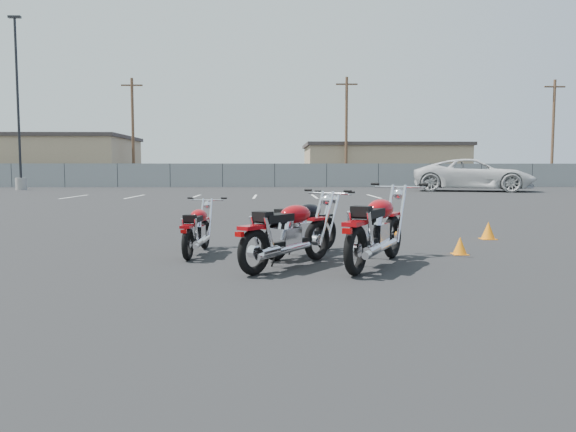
{
  "coord_description": "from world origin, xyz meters",
  "views": [
    {
      "loc": [
        -0.01,
        -8.17,
        1.39
      ],
      "look_at": [
        0.2,
        0.6,
        0.65
      ],
      "focal_mm": 35.0,
      "sensor_mm": 36.0,
      "label": 1
    }
  ],
  "objects_px": {
    "motorcycle_rear_red": "(288,233)",
    "motorcycle_front_red": "(197,230)",
    "motorcycle_second_black": "(303,227)",
    "white_van": "(474,166)",
    "motorcycle_third_red": "(376,229)"
  },
  "relations": [
    {
      "from": "motorcycle_rear_red",
      "to": "motorcycle_front_red",
      "type": "bearing_deg",
      "value": 139.44
    },
    {
      "from": "motorcycle_second_black",
      "to": "motorcycle_rear_red",
      "type": "xyz_separation_m",
      "value": [
        -0.26,
        -1.11,
        0.03
      ]
    },
    {
      "from": "motorcycle_front_red",
      "to": "motorcycle_third_red",
      "type": "xyz_separation_m",
      "value": [
        2.7,
        -1.19,
        0.13
      ]
    },
    {
      "from": "motorcycle_rear_red",
      "to": "white_van",
      "type": "height_order",
      "value": "white_van"
    },
    {
      "from": "motorcycle_second_black",
      "to": "white_van",
      "type": "xyz_separation_m",
      "value": [
        11.94,
        25.75,
        1.14
      ]
    },
    {
      "from": "motorcycle_front_red",
      "to": "motorcycle_second_black",
      "type": "bearing_deg",
      "value": -4.41
    },
    {
      "from": "motorcycle_third_red",
      "to": "white_van",
      "type": "bearing_deg",
      "value": 67.78
    },
    {
      "from": "motorcycle_second_black",
      "to": "motorcycle_rear_red",
      "type": "distance_m",
      "value": 1.14
    },
    {
      "from": "motorcycle_front_red",
      "to": "white_van",
      "type": "distance_m",
      "value": 29.05
    },
    {
      "from": "motorcycle_front_red",
      "to": "motorcycle_second_black",
      "type": "distance_m",
      "value": 1.72
    },
    {
      "from": "motorcycle_second_black",
      "to": "motorcycle_rear_red",
      "type": "relative_size",
      "value": 0.94
    },
    {
      "from": "motorcycle_front_red",
      "to": "motorcycle_second_black",
      "type": "xyz_separation_m",
      "value": [
        1.71,
        -0.13,
        0.05
      ]
    },
    {
      "from": "motorcycle_rear_red",
      "to": "motorcycle_third_red",
      "type": "bearing_deg",
      "value": 2.37
    },
    {
      "from": "motorcycle_rear_red",
      "to": "white_van",
      "type": "relative_size",
      "value": 0.23
    },
    {
      "from": "motorcycle_second_black",
      "to": "motorcycle_rear_red",
      "type": "bearing_deg",
      "value": -103.34
    }
  ]
}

